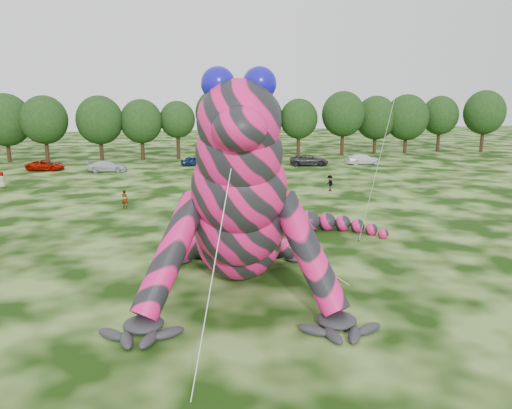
{
  "coord_description": "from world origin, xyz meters",
  "views": [
    {
      "loc": [
        -2.14,
        -18.96,
        9.6
      ],
      "look_at": [
        2.8,
        5.85,
        4.0
      ],
      "focal_mm": 35.0,
      "sensor_mm": 36.0,
      "label": 1
    }
  ],
  "objects_px": {
    "tree_7": "(100,129)",
    "tree_10": "(219,123)",
    "inflatable_gecko": "(238,176)",
    "tree_17": "(484,121)",
    "spectator_4": "(2,180)",
    "tree_6": "(45,129)",
    "tree_5": "(6,128)",
    "tree_12": "(299,127)",
    "car_5": "(248,160)",
    "car_4": "(195,161)",
    "tree_11": "(260,124)",
    "car_7": "(363,159)",
    "car_6": "(309,160)",
    "spectator_5": "(210,216)",
    "tree_16": "(439,124)",
    "tree_15": "(406,124)",
    "tree_8": "(142,130)",
    "spectator_0": "(125,199)",
    "tree_9": "(178,130)",
    "spectator_2": "(330,183)",
    "tree_14": "(376,125)",
    "car_2": "(46,165)",
    "car_3": "(108,166)",
    "tree_13": "(343,123)"
  },
  "relations": [
    {
      "from": "tree_11",
      "to": "tree_15",
      "type": "bearing_deg",
      "value": -0.98
    },
    {
      "from": "tree_15",
      "to": "tree_17",
      "type": "height_order",
      "value": "tree_17"
    },
    {
      "from": "tree_7",
      "to": "tree_16",
      "type": "bearing_deg",
      "value": 2.65
    },
    {
      "from": "car_6",
      "to": "spectator_0",
      "type": "height_order",
      "value": "spectator_0"
    },
    {
      "from": "spectator_2",
      "to": "spectator_0",
      "type": "height_order",
      "value": "spectator_0"
    },
    {
      "from": "tree_17",
      "to": "tree_12",
      "type": "bearing_deg",
      "value": 178.07
    },
    {
      "from": "inflatable_gecko",
      "to": "tree_10",
      "type": "relative_size",
      "value": 2.05
    },
    {
      "from": "tree_11",
      "to": "car_7",
      "type": "distance_m",
      "value": 17.76
    },
    {
      "from": "inflatable_gecko",
      "to": "tree_7",
      "type": "distance_m",
      "value": 51.4
    },
    {
      "from": "tree_13",
      "to": "inflatable_gecko",
      "type": "bearing_deg",
      "value": -116.53
    },
    {
      "from": "tree_6",
      "to": "tree_5",
      "type": "bearing_deg",
      "value": 162.54
    },
    {
      "from": "car_2",
      "to": "car_6",
      "type": "distance_m",
      "value": 34.71
    },
    {
      "from": "tree_17",
      "to": "car_4",
      "type": "height_order",
      "value": "tree_17"
    },
    {
      "from": "tree_5",
      "to": "spectator_4",
      "type": "relative_size",
      "value": 5.67
    },
    {
      "from": "tree_8",
      "to": "spectator_5",
      "type": "xyz_separation_m",
      "value": [
        5.72,
        -40.15,
        -3.66
      ]
    },
    {
      "from": "tree_5",
      "to": "car_4",
      "type": "height_order",
      "value": "tree_5"
    },
    {
      "from": "tree_12",
      "to": "spectator_2",
      "type": "height_order",
      "value": "tree_12"
    },
    {
      "from": "tree_16",
      "to": "spectator_0",
      "type": "distance_m",
      "value": 61.63
    },
    {
      "from": "tree_15",
      "to": "tree_17",
      "type": "bearing_deg",
      "value": -4.7
    },
    {
      "from": "inflatable_gecko",
      "to": "car_3",
      "type": "bearing_deg",
      "value": 113.39
    },
    {
      "from": "tree_12",
      "to": "tree_17",
      "type": "relative_size",
      "value": 0.87
    },
    {
      "from": "spectator_0",
      "to": "inflatable_gecko",
      "type": "bearing_deg",
      "value": 138.67
    },
    {
      "from": "tree_5",
      "to": "tree_11",
      "type": "height_order",
      "value": "tree_11"
    },
    {
      "from": "inflatable_gecko",
      "to": "car_7",
      "type": "height_order",
      "value": "inflatable_gecko"
    },
    {
      "from": "tree_9",
      "to": "car_4",
      "type": "height_order",
      "value": "tree_9"
    },
    {
      "from": "tree_17",
      "to": "car_4",
      "type": "xyz_separation_m",
      "value": [
        -49.08,
        -7.18,
        -4.51
      ]
    },
    {
      "from": "spectator_4",
      "to": "spectator_5",
      "type": "relative_size",
      "value": 1.07
    },
    {
      "from": "tree_6",
      "to": "spectator_5",
      "type": "distance_m",
      "value": 44.35
    },
    {
      "from": "tree_9",
      "to": "spectator_4",
      "type": "distance_m",
      "value": 28.45
    },
    {
      "from": "tree_5",
      "to": "tree_6",
      "type": "relative_size",
      "value": 1.03
    },
    {
      "from": "car_4",
      "to": "inflatable_gecko",
      "type": "bearing_deg",
      "value": 167.87
    },
    {
      "from": "car_3",
      "to": "car_4",
      "type": "relative_size",
      "value": 1.29
    },
    {
      "from": "tree_10",
      "to": "tree_12",
      "type": "height_order",
      "value": "tree_10"
    },
    {
      "from": "tree_17",
      "to": "spectator_4",
      "type": "relative_size",
      "value": 5.96
    },
    {
      "from": "tree_14",
      "to": "tree_17",
      "type": "height_order",
      "value": "tree_17"
    },
    {
      "from": "tree_12",
      "to": "tree_16",
      "type": "relative_size",
      "value": 0.96
    },
    {
      "from": "tree_6",
      "to": "tree_12",
      "type": "relative_size",
      "value": 1.06
    },
    {
      "from": "spectator_4",
      "to": "inflatable_gecko",
      "type": "bearing_deg",
      "value": 97.73
    },
    {
      "from": "tree_10",
      "to": "tree_15",
      "type": "distance_m",
      "value": 31.09
    },
    {
      "from": "tree_10",
      "to": "spectator_5",
      "type": "bearing_deg",
      "value": -98.03
    },
    {
      "from": "tree_7",
      "to": "spectator_5",
      "type": "relative_size",
      "value": 5.86
    },
    {
      "from": "tree_10",
      "to": "car_2",
      "type": "distance_m",
      "value": 26.02
    },
    {
      "from": "tree_12",
      "to": "car_5",
      "type": "height_order",
      "value": "tree_12"
    },
    {
      "from": "car_5",
      "to": "spectator_5",
      "type": "height_order",
      "value": "spectator_5"
    },
    {
      "from": "car_2",
      "to": "car_3",
      "type": "relative_size",
      "value": 0.99
    },
    {
      "from": "car_6",
      "to": "spectator_2",
      "type": "distance_m",
      "value": 18.52
    },
    {
      "from": "tree_7",
      "to": "tree_10",
      "type": "distance_m",
      "value": 17.58
    },
    {
      "from": "car_6",
      "to": "spectator_5",
      "type": "height_order",
      "value": "spectator_5"
    },
    {
      "from": "tree_9",
      "to": "inflatable_gecko",
      "type": "bearing_deg",
      "value": -88.9
    },
    {
      "from": "spectator_2",
      "to": "spectator_5",
      "type": "distance_m",
      "value": 17.64
    }
  ]
}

